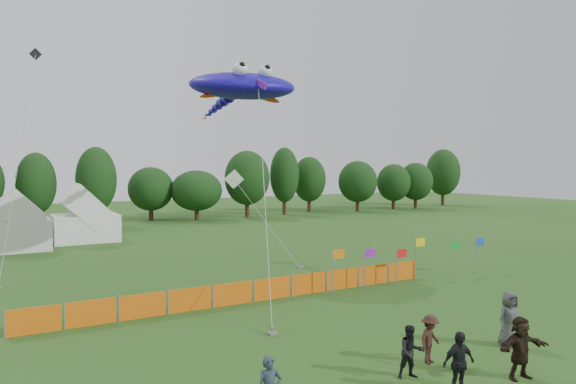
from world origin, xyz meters
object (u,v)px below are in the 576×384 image
barrier_fence (253,291)px  stingray_kite (240,88)px  spectator_c (430,339)px  spectator_e (509,319)px  tent_right (85,219)px  spectator_d (459,363)px  spectator_b (411,352)px  spectator_f (521,348)px  tent_left (19,225)px

barrier_fence → stingray_kite: 13.46m
barrier_fence → spectator_c: bearing=-79.7°
spectator_c → spectator_e: spectator_e is taller
tent_right → spectator_e: bearing=-75.0°
spectator_c → stingray_kite: 20.07m
barrier_fence → spectator_d: (0.72, -11.35, 0.37)m
tent_right → stingray_kite: (6.78, -15.88, 9.16)m
barrier_fence → spectator_b: size_ratio=12.75×
barrier_fence → stingray_kite: (3.00, 7.90, 10.48)m
spectator_b → spectator_d: bearing=-57.4°
spectator_f → barrier_fence: bearing=115.5°
tent_right → spectator_c: size_ratio=3.31×
tent_right → spectator_c: tent_right is taller
barrier_fence → spectator_c: spectator_c is taller
tent_right → spectator_d: tent_right is taller
spectator_c → spectator_f: spectator_f is taller
tent_left → spectator_e: (13.81, -31.22, -0.90)m
tent_right → spectator_e: size_ratio=2.67×
spectator_e → spectator_c: bearing=-178.8°
spectator_d → stingray_kite: bearing=90.1°
stingray_kite → spectator_f: bearing=-89.7°
tent_left → tent_right: 5.30m
spectator_d → stingray_kite: 21.86m
tent_right → barrier_fence: bearing=-81.0°
spectator_c → spectator_d: 2.25m
barrier_fence → spectator_b: bearing=-87.9°
tent_left → spectator_f: tent_left is taller
tent_left → barrier_fence: size_ratio=0.21×
tent_left → spectator_d: tent_left is taller
spectator_e → spectator_f: 2.83m
barrier_fence → spectator_c: 9.49m
tent_right → spectator_d: (4.49, -35.12, -0.94)m
tent_right → stingray_kite: bearing=-66.9°
tent_left → tent_right: size_ratio=0.82×
tent_left → spectator_d: bearing=-74.2°
tent_right → spectator_f: tent_right is taller
barrier_fence → stingray_kite: bearing=69.2°
barrier_fence → spectator_e: 10.89m
spectator_f → spectator_d: bearing=-173.3°
tent_right → spectator_e: (8.95, -33.34, -0.86)m
spectator_d → spectator_f: size_ratio=0.95×
spectator_f → stingray_kite: stingray_kite is taller
tent_right → spectator_e: 34.53m
spectator_b → spectator_e: spectator_e is taller
spectator_b → tent_right: bearing=116.0°
spectator_b → spectator_c: 1.44m
tent_right → spectator_f: 35.96m
spectator_f → tent_left: bearing=119.9°
spectator_c → barrier_fence: bearing=83.0°
spectator_b → stingray_kite: stingray_kite is taller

